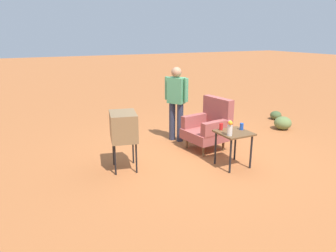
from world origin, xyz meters
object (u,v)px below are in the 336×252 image
(soda_can_blue, at_px, (242,126))
(soda_can_red, at_px, (221,127))
(tv_on_stand, at_px, (124,127))
(flower_vase, at_px, (230,127))
(armchair, at_px, (209,126))
(person_standing, at_px, (176,99))
(side_table, at_px, (234,137))

(soda_can_blue, bearing_deg, soda_can_red, -114.60)
(tv_on_stand, height_order, soda_can_blue, tv_on_stand)
(tv_on_stand, distance_m, flower_vase, 1.82)
(tv_on_stand, relative_size, soda_can_blue, 8.44)
(soda_can_red, bearing_deg, armchair, 161.33)
(armchair, xyz_separation_m, person_standing, (-0.77, -0.37, 0.44))
(side_table, relative_size, soda_can_blue, 5.32)
(armchair, relative_size, tv_on_stand, 1.03)
(side_table, bearing_deg, armchair, 172.73)
(side_table, relative_size, soda_can_red, 5.32)
(armchair, height_order, side_table, armchair)
(armchair, xyz_separation_m, flower_vase, (1.10, -0.32, 0.30))
(soda_can_red, bearing_deg, side_table, 32.47)
(person_standing, bearing_deg, side_table, 8.10)
(tv_on_stand, distance_m, person_standing, 1.84)
(soda_can_blue, distance_m, flower_vase, 0.45)
(soda_can_blue, xyz_separation_m, flower_vase, (0.18, -0.40, 0.09))
(soda_can_red, distance_m, soda_can_blue, 0.37)
(side_table, height_order, tv_on_stand, tv_on_stand)
(side_table, bearing_deg, soda_can_red, -147.53)
(soda_can_blue, height_order, flower_vase, flower_vase)
(tv_on_stand, bearing_deg, soda_can_blue, 70.94)
(armchair, height_order, flower_vase, armchair)
(tv_on_stand, relative_size, person_standing, 0.63)
(armchair, bearing_deg, flower_vase, -16.31)
(soda_can_red, distance_m, flower_vase, 0.35)
(tv_on_stand, height_order, soda_can_red, tv_on_stand)
(tv_on_stand, distance_m, soda_can_red, 1.74)
(person_standing, distance_m, soda_can_red, 1.55)
(side_table, bearing_deg, tv_on_stand, -112.56)
(side_table, height_order, person_standing, person_standing)
(person_standing, height_order, soda_can_red, person_standing)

